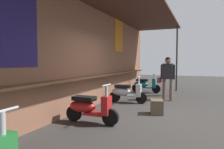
{
  "coord_description": "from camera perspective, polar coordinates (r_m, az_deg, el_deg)",
  "views": [
    {
      "loc": [
        -5.87,
        -1.41,
        1.49
      ],
      "look_at": [
        0.74,
        1.35,
        1.06
      ],
      "focal_mm": 34.01,
      "sensor_mm": 36.0,
      "label": 1
    }
  ],
  "objects": [
    {
      "name": "ground_plane",
      "position": [
        6.22,
        9.01,
        -10.5
      ],
      "size": [
        35.99,
        35.99,
        0.0
      ],
      "primitive_type": "plane",
      "color": "#383533"
    },
    {
      "name": "market_stall_facade",
      "position": [
        6.72,
        -6.47,
        7.22
      ],
      "size": [
        12.85,
        2.55,
        3.49
      ],
      "color": "#8C5B44",
      "rests_on": "ground_plane"
    },
    {
      "name": "scooter_red",
      "position": [
        5.25,
        -6.33,
        -8.74
      ],
      "size": [
        0.46,
        1.4,
        0.97
      ],
      "rotation": [
        0.0,
        0.0,
        -1.58
      ],
      "color": "red",
      "rests_on": "ground_plane"
    },
    {
      "name": "scooter_silver",
      "position": [
        7.78,
        3.71,
        -4.74
      ],
      "size": [
        0.49,
        1.4,
        0.97
      ],
      "rotation": [
        0.0,
        0.0,
        -1.5
      ],
      "color": "#B2B5BA",
      "rests_on": "ground_plane"
    },
    {
      "name": "scooter_teal",
      "position": [
        10.45,
        8.69,
        -2.67
      ],
      "size": [
        0.46,
        1.4,
        0.97
      ],
      "rotation": [
        0.0,
        0.0,
        -1.57
      ],
      "color": "#197075",
      "rests_on": "ground_plane"
    },
    {
      "name": "shopper_with_handbag",
      "position": [
        8.48,
        14.65,
        0.15
      ],
      "size": [
        0.31,
        0.67,
        1.68
      ],
      "rotation": [
        0.0,
        0.0,
        2.96
      ],
      "color": "brown",
      "rests_on": "ground_plane"
    },
    {
      "name": "shopper_browsing",
      "position": [
        9.56,
        14.8,
        0.64
      ],
      "size": [
        0.28,
        0.57,
        1.69
      ],
      "rotation": [
        0.0,
        0.0,
        3.36
      ],
      "color": "#ADA393",
      "rests_on": "ground_plane"
    },
    {
      "name": "merchandise_crate",
      "position": [
        6.26,
        11.95,
        -8.53
      ],
      "size": [
        0.5,
        0.44,
        0.41
      ],
      "primitive_type": "cube",
      "rotation": [
        0.0,
        0.0,
        0.24
      ],
      "color": "brown",
      "rests_on": "ground_plane"
    }
  ]
}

